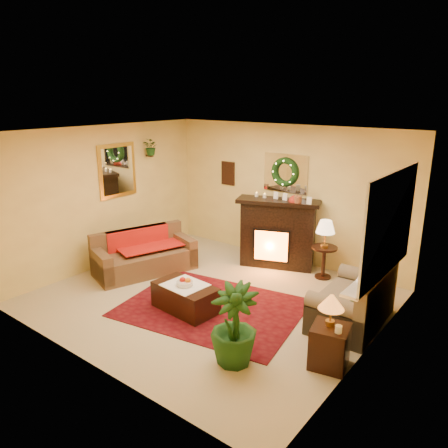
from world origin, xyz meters
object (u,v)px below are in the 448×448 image
Objects in this scene: side_table_round at (324,260)px; coffee_table at (185,297)px; fireplace at (278,238)px; end_table_square at (330,346)px; loveseat at (352,295)px; sofa at (144,250)px.

side_table_round is 2.63m from coffee_table.
fireplace is at bearing -178.83° from side_table_round.
fireplace is 0.96m from side_table_round.
end_table_square is at bearing -63.10° from side_table_round.
sofa is at bearing -173.58° from loveseat.
fireplace is at bearing 146.49° from loveseat.
fireplace is at bearing 63.91° from sofa.
fireplace reaches higher than end_table_square.
sofa is 1.33× the size of fireplace.
sofa is 1.26× the size of loveseat.
side_table_round is at bearing 127.68° from loveseat.
end_table_square is at bearing 9.91° from sofa.
end_table_square is at bearing -68.62° from fireplace.
side_table_round is (0.94, 0.02, -0.22)m from fireplace.
sofa is 3.42× the size of end_table_square.
fireplace reaches higher than loveseat.
fireplace is 3.19m from end_table_square.
loveseat is at bearing 34.12° from coffee_table.
fireplace reaches higher than sofa.
fireplace is 1.37× the size of coffee_table.
side_table_round is at bearing 52.22° from sofa.
sofa is 2.45m from fireplace.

